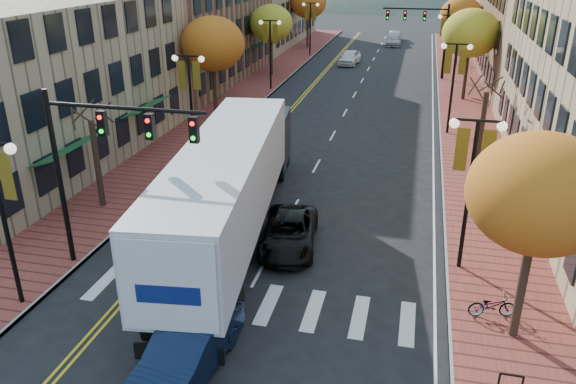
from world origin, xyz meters
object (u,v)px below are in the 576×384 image
Objects in this scene: bicycle at (492,306)px; black_suv at (289,232)px; semi_truck at (233,177)px; navy_sedan at (186,351)px.

black_suv is at bearing 52.80° from bicycle.
semi_truck is at bearing 158.89° from black_suv.
black_suv is 3.05× the size of bicycle.
navy_sedan is at bearing -87.81° from semi_truck.
navy_sedan is 8.25m from black_suv.
semi_truck reaches higher than bicycle.
black_suv is at bearing 87.07° from navy_sedan.
bicycle is (7.75, -3.40, -0.10)m from black_suv.
navy_sedan is 3.06× the size of bicycle.
navy_sedan is at bearing -104.96° from black_suv.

